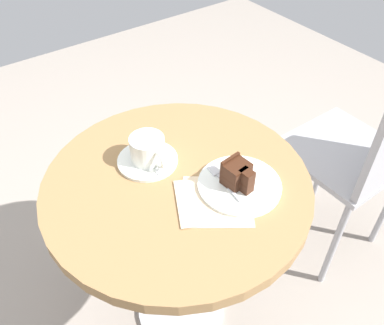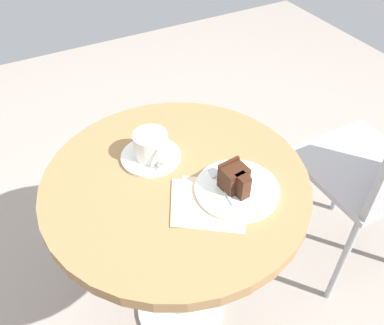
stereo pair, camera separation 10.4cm
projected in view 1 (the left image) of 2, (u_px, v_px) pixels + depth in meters
name	position (u px, v px, depth m)	size (l,w,h in m)	color
ground_plane	(181.00, 310.00, 1.51)	(4.40, 4.40, 0.01)	gray
cafe_table	(178.00, 210.00, 1.13)	(0.70, 0.70, 0.68)	olive
saucer	(148.00, 160.00, 1.10)	(0.16, 0.16, 0.01)	silver
coffee_cup	(148.00, 149.00, 1.07)	(0.13, 0.09, 0.07)	silver
teaspoon	(161.00, 165.00, 1.07)	(0.08, 0.07, 0.00)	#B7B7BC
cake_plate	(239.00, 185.00, 1.03)	(0.21, 0.21, 0.01)	silver
cake_slice	(237.00, 174.00, 1.00)	(0.08, 0.07, 0.07)	#422619
fork	(221.00, 179.00, 1.03)	(0.14, 0.03, 0.00)	#B7B7BC
napkin	(213.00, 201.00, 0.99)	(0.23, 0.24, 0.00)	beige
cafe_chair	(368.00, 151.00, 1.36)	(0.38, 0.38, 0.87)	#9E9EA3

